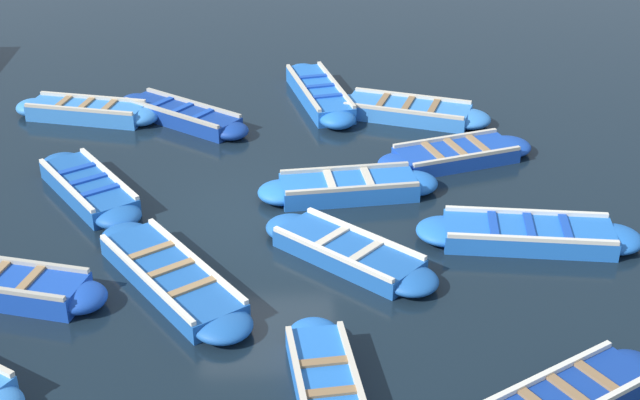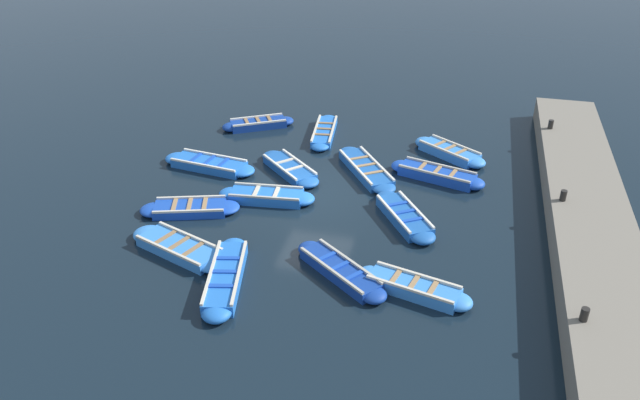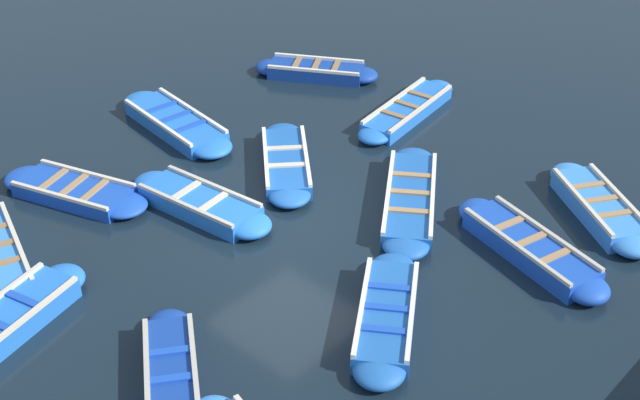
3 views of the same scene
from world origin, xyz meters
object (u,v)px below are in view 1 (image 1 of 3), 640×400
at_px(boat_outer_left, 89,188).
at_px(boat_stern_in, 407,111).
at_px(boat_centre, 456,155).
at_px(boat_drifting, 319,94).
at_px(boat_near_quay, 348,252).
at_px(boat_bow_out, 182,115).
at_px(boat_broadside, 87,112).
at_px(boat_alongside, 528,235).
at_px(boat_mid_row, 171,277).
at_px(boat_outer_right, 349,187).

distance_m(boat_outer_left, boat_stern_in, 7.24).
height_order(boat_centre, boat_drifting, boat_drifting).
height_order(boat_near_quay, boat_bow_out, boat_bow_out).
height_order(boat_broadside, boat_near_quay, boat_broadside).
xyz_separation_m(boat_stern_in, boat_centre, (0.68, -2.26, -0.02)).
xyz_separation_m(boat_broadside, boat_outer_left, (0.74, -3.70, -0.01)).
bearing_deg(boat_alongside, boat_mid_row, -169.65).
bearing_deg(boat_alongside, boat_outer_left, 165.48).
distance_m(boat_mid_row, boat_drifting, 8.02).
relative_size(boat_outer_left, boat_mid_row, 0.87).
bearing_deg(boat_centre, boat_outer_right, -148.45).
xyz_separation_m(boat_outer_right, boat_bow_out, (-3.41, 3.57, -0.00)).
height_order(boat_stern_in, boat_bow_out, boat_bow_out).
bearing_deg(boat_mid_row, boat_stern_in, 55.36).
bearing_deg(boat_outer_right, boat_outer_left, 178.02).
height_order(boat_broadside, boat_drifting, boat_drifting).
relative_size(boat_centre, boat_bow_out, 1.05).
relative_size(boat_broadside, boat_drifting, 0.86).
height_order(boat_broadside, boat_bow_out, boat_broadside).
bearing_deg(boat_drifting, boat_near_quay, -88.44).
relative_size(boat_outer_right, boat_bow_out, 1.05).
relative_size(boat_mid_row, boat_stern_in, 1.00).
bearing_deg(boat_alongside, boat_broadside, 145.97).
height_order(boat_mid_row, boat_outer_right, boat_outer_right).
bearing_deg(boat_centre, boat_bow_out, 158.70).
bearing_deg(boat_broadside, boat_outer_left, -78.75).
distance_m(boat_mid_row, boat_alongside, 5.95).
relative_size(boat_broadside, boat_mid_row, 0.90).
bearing_deg(boat_alongside, boat_stern_in, 103.80).
height_order(boat_broadside, boat_stern_in, boat_broadside).
xyz_separation_m(boat_outer_right, boat_alongside, (2.90, -1.83, -0.01)).
xyz_separation_m(boat_outer_left, boat_stern_in, (6.35, 3.47, -0.01)).
height_order(boat_outer_left, boat_bow_out, boat_outer_left).
bearing_deg(boat_mid_row, boat_near_quay, 12.85).
relative_size(boat_stern_in, boat_bow_out, 1.16).
relative_size(boat_outer_right, boat_near_quay, 1.13).
bearing_deg(boat_centre, boat_drifting, 128.00).
xyz_separation_m(boat_outer_right, boat_drifting, (-0.35, 4.69, 0.02)).
xyz_separation_m(boat_centre, boat_bow_out, (-5.64, 2.20, 0.02)).
height_order(boat_mid_row, boat_centre, boat_mid_row).
height_order(boat_broadside, boat_mid_row, boat_broadside).
height_order(boat_centre, boat_alongside, boat_alongside).
bearing_deg(boat_alongside, boat_centre, 101.65).
bearing_deg(boat_outer_left, boat_near_quay, -27.64).
distance_m(boat_broadside, boat_stern_in, 7.09).
height_order(boat_broadside, boat_outer_right, boat_broadside).
height_order(boat_centre, boat_bow_out, boat_bow_out).
bearing_deg(boat_centre, boat_mid_row, -140.57).
bearing_deg(boat_near_quay, boat_bow_out, 119.06).
bearing_deg(boat_bow_out, boat_stern_in, 0.68).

